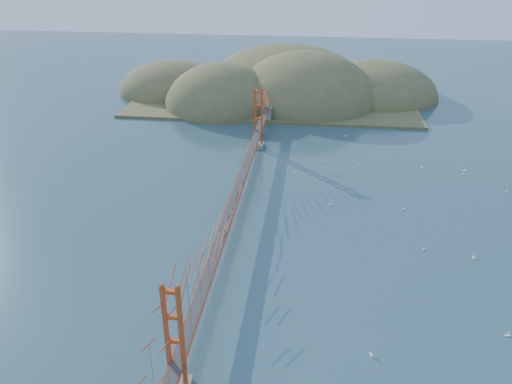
# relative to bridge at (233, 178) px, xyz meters

# --- Properties ---
(ground) EXTENTS (320.00, 320.00, 0.00)m
(ground) POSITION_rel_bridge_xyz_m (0.00, -0.18, -7.01)
(ground) COLOR #305360
(ground) RESTS_ON ground
(bridge) EXTENTS (2.20, 94.40, 12.00)m
(bridge) POSITION_rel_bridge_xyz_m (0.00, 0.00, 0.00)
(bridge) COLOR gray
(bridge) RESTS_ON ground
(far_headlands) EXTENTS (84.00, 58.00, 25.00)m
(far_headlands) POSITION_rel_bridge_xyz_m (2.21, 68.33, -7.01)
(far_headlands) COLOR brown
(far_headlands) RESTS_ON ground
(sailboat_2) EXTENTS (0.58, 0.48, 0.67)m
(sailboat_2) POSITION_rel_bridge_xyz_m (31.63, -19.38, -6.86)
(sailboat_2) COLOR white
(sailboat_2) RESTS_ON ground
(sailboat_15) EXTENTS (0.54, 0.60, 0.68)m
(sailboat_15) POSITION_rel_bridge_xyz_m (30.22, 23.17, -6.86)
(sailboat_15) COLOR white
(sailboat_15) RESTS_ON ground
(sailboat_11) EXTENTS (0.56, 0.56, 0.58)m
(sailboat_11) POSITION_rel_bridge_xyz_m (42.18, 15.05, -6.87)
(sailboat_11) COLOR white
(sailboat_11) RESTS_ON ground
(sailboat_7) EXTENTS (0.58, 0.55, 0.65)m
(sailboat_7) POSITION_rel_bridge_xyz_m (19.24, 23.18, -6.86)
(sailboat_7) COLOR white
(sailboat_7) RESTS_ON ground
(sailboat_8) EXTENTS (0.62, 0.62, 0.70)m
(sailboat_8) POSITION_rel_bridge_xyz_m (37.52, 22.65, -6.85)
(sailboat_8) COLOR white
(sailboat_8) RESTS_ON ground
(sailboat_12) EXTENTS (0.58, 0.51, 0.67)m
(sailboat_12) POSITION_rel_bridge_xyz_m (17.30, 38.10, -6.86)
(sailboat_12) COLOR white
(sailboat_12) RESTS_ON ground
(sailboat_10) EXTENTS (0.59, 0.60, 0.67)m
(sailboat_10) POSITION_rel_bridge_xyz_m (17.53, -23.80, -6.86)
(sailboat_10) COLOR white
(sailboat_10) RESTS_ON ground
(sailboat_14) EXTENTS (0.62, 0.62, 0.64)m
(sailboat_14) POSITION_rel_bridge_xyz_m (25.88, -4.01, -6.86)
(sailboat_14) COLOR white
(sailboat_14) RESTS_ON ground
(sailboat_4) EXTENTS (0.67, 0.67, 0.70)m
(sailboat_4) POSITION_rel_bridge_xyz_m (24.80, 6.90, -6.86)
(sailboat_4) COLOR white
(sailboat_4) RESTS_ON ground
(sailboat_9) EXTENTS (0.61, 0.61, 0.64)m
(sailboat_9) POSITION_rel_bridge_xyz_m (36.71, 20.99, -6.86)
(sailboat_9) COLOR white
(sailboat_9) RESTS_ON ground
(sailboat_3) EXTENTS (0.54, 0.54, 0.60)m
(sailboat_3) POSITION_rel_bridge_xyz_m (7.84, 18.07, -6.87)
(sailboat_3) COLOR white
(sailboat_3) RESTS_ON ground
(sailboat_16) EXTENTS (0.59, 0.59, 0.63)m
(sailboat_16) POSITION_rel_bridge_xyz_m (13.85, 7.15, -6.86)
(sailboat_16) COLOR white
(sailboat_16) RESTS_ON ground
(sailboat_1) EXTENTS (0.54, 0.59, 0.66)m
(sailboat_1) POSITION_rel_bridge_xyz_m (31.92, -5.09, -6.86)
(sailboat_1) COLOR white
(sailboat_1) RESTS_ON ground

